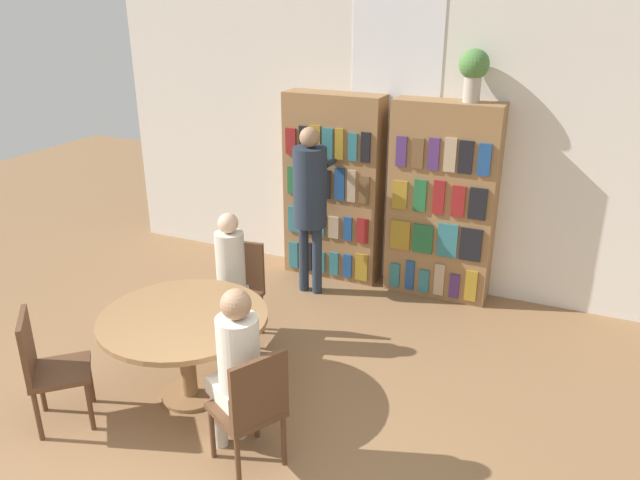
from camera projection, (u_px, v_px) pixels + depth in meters
wall_back at (394, 140)px, 6.29m from camera, size 6.40×0.07×3.00m
bookshelf_left at (333, 188)px, 6.54m from camera, size 1.03×0.34×1.96m
bookshelf_right at (442, 202)px, 6.10m from camera, size 1.03×0.34×1.96m
flower_vase at (474, 70)px, 5.55m from camera, size 0.27×0.27×0.47m
reading_table at (184, 329)px, 4.59m from camera, size 1.24×1.24×0.71m
chair_near_camera at (47, 364)px, 4.35m from camera, size 0.57×0.57×0.88m
chair_left_side at (239, 287)px, 5.48m from camera, size 0.44×0.44×0.88m
chair_far_side at (252, 406)px, 3.92m from camera, size 0.54×0.54×0.88m
seated_reader_left at (229, 275)px, 5.24m from camera, size 0.28×0.38×1.22m
seated_reader_right at (236, 363)px, 3.97m from camera, size 0.41×0.39×1.24m
librarian_standing at (310, 193)px, 6.10m from camera, size 0.33×0.60×1.72m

